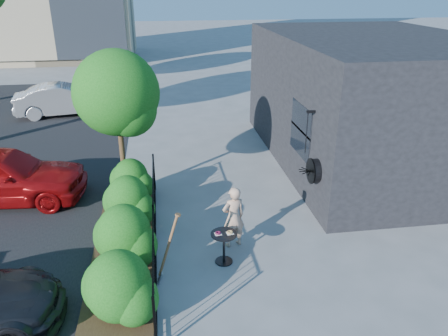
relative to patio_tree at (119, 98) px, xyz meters
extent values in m
plane|color=gray|center=(2.24, -2.76, -2.76)|extent=(120.00, 120.00, 0.00)
cube|color=black|center=(7.74, 1.74, -0.76)|extent=(6.00, 9.00, 4.00)
cube|color=black|center=(4.75, -0.36, -0.96)|extent=(0.04, 1.60, 1.40)
cube|color=black|center=(4.75, -0.36, -0.96)|extent=(0.05, 1.70, 0.06)
cylinder|color=black|center=(4.66, -1.86, -1.51)|extent=(0.18, 0.60, 0.60)
cylinder|color=black|center=(4.56, -1.86, -1.51)|extent=(0.03, 0.64, 0.64)
cube|color=black|center=(4.64, -1.36, -0.16)|extent=(0.25, 0.06, 0.06)
cylinder|color=black|center=(4.56, -1.36, -0.71)|extent=(0.02, 0.02, 1.05)
cylinder|color=black|center=(0.74, -5.76, -2.21)|extent=(0.05, 0.05, 1.10)
cylinder|color=black|center=(0.74, -2.76, -2.21)|extent=(0.05, 0.05, 1.10)
cylinder|color=black|center=(0.74, 0.24, -2.21)|extent=(0.05, 0.05, 1.10)
cube|color=black|center=(0.74, -2.76, -1.70)|extent=(0.03, 6.00, 0.03)
cube|color=black|center=(0.74, -2.76, -2.66)|extent=(0.03, 6.00, 0.03)
cylinder|color=black|center=(0.74, -5.66, -2.21)|extent=(0.02, 0.02, 1.04)
cylinder|color=black|center=(0.74, -5.46, -2.21)|extent=(0.02, 0.02, 1.04)
cylinder|color=black|center=(0.74, -5.26, -2.21)|extent=(0.02, 0.02, 1.04)
cylinder|color=black|center=(0.74, -5.06, -2.21)|extent=(0.02, 0.02, 1.04)
cylinder|color=black|center=(0.74, -4.86, -2.21)|extent=(0.02, 0.02, 1.04)
cylinder|color=black|center=(0.74, -4.66, -2.21)|extent=(0.02, 0.02, 1.04)
cylinder|color=black|center=(0.74, -4.46, -2.21)|extent=(0.02, 0.02, 1.04)
cylinder|color=black|center=(0.74, -4.26, -2.21)|extent=(0.02, 0.02, 1.04)
cylinder|color=black|center=(0.74, -4.06, -2.21)|extent=(0.02, 0.02, 1.04)
cylinder|color=black|center=(0.74, -3.86, -2.21)|extent=(0.02, 0.02, 1.04)
cylinder|color=black|center=(0.74, -3.66, -2.21)|extent=(0.02, 0.02, 1.04)
cylinder|color=black|center=(0.74, -3.46, -2.21)|extent=(0.02, 0.02, 1.04)
cylinder|color=black|center=(0.74, -3.26, -2.21)|extent=(0.02, 0.02, 1.04)
cylinder|color=black|center=(0.74, -3.06, -2.21)|extent=(0.02, 0.02, 1.04)
cylinder|color=black|center=(0.74, -2.86, -2.21)|extent=(0.02, 0.02, 1.04)
cylinder|color=black|center=(0.74, -2.66, -2.21)|extent=(0.02, 0.02, 1.04)
cylinder|color=black|center=(0.74, -2.46, -2.21)|extent=(0.02, 0.02, 1.04)
cylinder|color=black|center=(0.74, -2.26, -2.21)|extent=(0.02, 0.02, 1.04)
cylinder|color=black|center=(0.74, -2.06, -2.21)|extent=(0.02, 0.02, 1.04)
cylinder|color=black|center=(0.74, -1.86, -2.21)|extent=(0.02, 0.02, 1.04)
cylinder|color=black|center=(0.74, -1.66, -2.21)|extent=(0.02, 0.02, 1.04)
cylinder|color=black|center=(0.74, -1.46, -2.21)|extent=(0.02, 0.02, 1.04)
cylinder|color=black|center=(0.74, -1.26, -2.21)|extent=(0.02, 0.02, 1.04)
cylinder|color=black|center=(0.74, -1.06, -2.21)|extent=(0.02, 0.02, 1.04)
cylinder|color=black|center=(0.74, -0.86, -2.21)|extent=(0.02, 0.02, 1.04)
cylinder|color=black|center=(0.74, -0.66, -2.21)|extent=(0.02, 0.02, 1.04)
cylinder|color=black|center=(0.74, -0.46, -2.21)|extent=(0.02, 0.02, 1.04)
cylinder|color=black|center=(0.74, -0.26, -2.21)|extent=(0.02, 0.02, 1.04)
cylinder|color=black|center=(0.74, -0.06, -2.21)|extent=(0.02, 0.02, 1.04)
cylinder|color=black|center=(0.74, 0.14, -2.21)|extent=(0.02, 0.02, 1.04)
cube|color=#382616|center=(0.04, -2.76, -2.72)|extent=(1.30, 6.00, 0.08)
ellipsoid|color=#145613|center=(0.14, -4.96, -2.06)|extent=(1.10, 1.10, 1.24)
ellipsoid|color=#145613|center=(0.14, -3.36, -2.06)|extent=(1.10, 1.10, 1.24)
ellipsoid|color=#145613|center=(0.14, -1.86, -2.06)|extent=(1.10, 1.10, 1.24)
ellipsoid|color=#145613|center=(0.14, -0.46, -2.06)|extent=(1.10, 1.10, 1.24)
cylinder|color=#3F2B19|center=(-0.06, 0.04, -1.56)|extent=(0.14, 0.14, 2.40)
sphere|color=#145613|center=(-0.06, 0.04, 0.08)|extent=(2.20, 2.20, 2.20)
sphere|color=#145613|center=(0.24, -0.16, -0.25)|extent=(1.43, 1.43, 1.43)
cylinder|color=black|center=(2.17, -3.50, -2.07)|extent=(0.56, 0.56, 0.03)
cylinder|color=black|center=(2.17, -3.50, -2.42)|extent=(0.06, 0.06, 0.67)
cylinder|color=black|center=(2.17, -3.50, -2.75)|extent=(0.37, 0.37, 0.03)
cube|color=white|center=(2.05, -3.50, -2.06)|extent=(0.16, 0.16, 0.01)
cube|color=white|center=(2.29, -3.51, -2.06)|extent=(0.16, 0.16, 0.01)
torus|color=#4A0C2A|center=(2.05, -3.50, -2.03)|extent=(0.12, 0.12, 0.04)
torus|color=tan|center=(2.29, -3.51, -2.03)|extent=(0.12, 0.12, 0.04)
imported|color=tan|center=(2.47, -2.89, -2.04)|extent=(0.60, 0.48, 1.45)
cylinder|color=brown|center=(1.02, -3.97, -1.94)|extent=(0.46, 0.05, 1.35)
cube|color=gray|center=(0.81, -3.97, -2.65)|extent=(0.11, 0.20, 0.29)
cylinder|color=brown|center=(1.23, -3.97, -1.28)|extent=(0.12, 0.11, 0.06)
imported|color=#A2A2A7|center=(-3.15, 8.54, -2.08)|extent=(4.35, 2.11, 1.37)
camera|label=1|loc=(1.02, -11.17, 2.76)|focal=35.00mm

